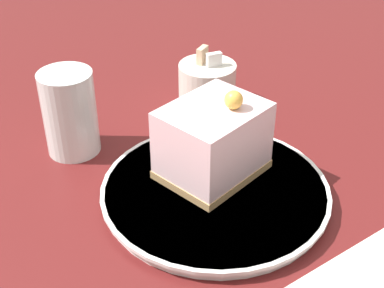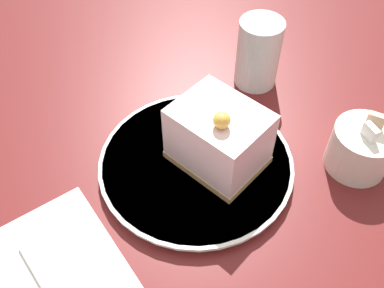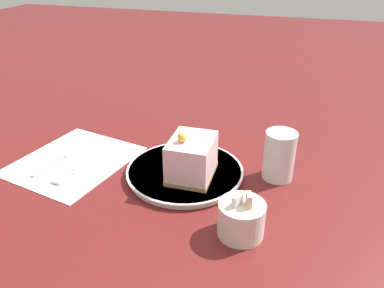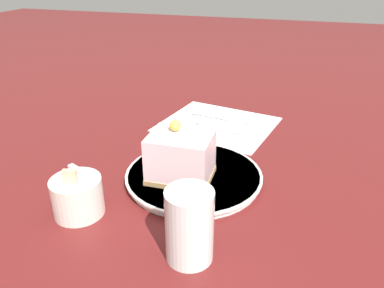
{
  "view_description": "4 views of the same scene",
  "coord_description": "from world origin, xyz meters",
  "px_view_note": "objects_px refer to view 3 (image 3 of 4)",
  "views": [
    {
      "loc": [
        0.3,
        -0.33,
        0.36
      ],
      "look_at": [
        -0.01,
        -0.02,
        0.07
      ],
      "focal_mm": 50.0,
      "sensor_mm": 36.0,
      "label": 1
    },
    {
      "loc": [
        0.25,
        0.22,
        0.43
      ],
      "look_at": [
        0.02,
        0.0,
        0.05
      ],
      "focal_mm": 40.0,
      "sensor_mm": 36.0,
      "label": 2
    },
    {
      "loc": [
        -0.2,
        0.62,
        0.42
      ],
      "look_at": [
        -0.0,
        -0.01,
        0.07
      ],
      "focal_mm": 35.0,
      "sensor_mm": 36.0,
      "label": 3
    },
    {
      "loc": [
        -0.53,
        -0.17,
        0.35
      ],
      "look_at": [
        0.03,
        0.01,
        0.06
      ],
      "focal_mm": 35.0,
      "sensor_mm": 36.0,
      "label": 4
    }
  ],
  "objects_px": {
    "knife": "(69,152)",
    "sugar_bowl": "(241,219)",
    "plate": "(186,171)",
    "drinking_glass": "(279,155)",
    "fork": "(79,166)",
    "cake_slice": "(192,158)"
  },
  "relations": [
    {
      "from": "fork",
      "to": "drinking_glass",
      "type": "xyz_separation_m",
      "value": [
        -0.41,
        -0.09,
        0.05
      ]
    },
    {
      "from": "knife",
      "to": "fork",
      "type": "bearing_deg",
      "value": 148.74
    },
    {
      "from": "fork",
      "to": "knife",
      "type": "bearing_deg",
      "value": -31.26
    },
    {
      "from": "fork",
      "to": "sugar_bowl",
      "type": "height_order",
      "value": "sugar_bowl"
    },
    {
      "from": "cake_slice",
      "to": "knife",
      "type": "xyz_separation_m",
      "value": [
        0.3,
        -0.02,
        -0.05
      ]
    },
    {
      "from": "fork",
      "to": "drinking_glass",
      "type": "height_order",
      "value": "drinking_glass"
    },
    {
      "from": "plate",
      "to": "fork",
      "type": "relative_size",
      "value": 1.35
    },
    {
      "from": "fork",
      "to": "drinking_glass",
      "type": "distance_m",
      "value": 0.42
    },
    {
      "from": "sugar_bowl",
      "to": "knife",
      "type": "bearing_deg",
      "value": -18.91
    },
    {
      "from": "plate",
      "to": "fork",
      "type": "distance_m",
      "value": 0.23
    },
    {
      "from": "plate",
      "to": "drinking_glass",
      "type": "distance_m",
      "value": 0.19
    },
    {
      "from": "sugar_bowl",
      "to": "plate",
      "type": "bearing_deg",
      "value": -45.44
    },
    {
      "from": "cake_slice",
      "to": "fork",
      "type": "height_order",
      "value": "cake_slice"
    },
    {
      "from": "knife",
      "to": "sugar_bowl",
      "type": "distance_m",
      "value": 0.45
    },
    {
      "from": "knife",
      "to": "plate",
      "type": "bearing_deg",
      "value": -171.94
    },
    {
      "from": "sugar_bowl",
      "to": "drinking_glass",
      "type": "relative_size",
      "value": 0.81
    },
    {
      "from": "fork",
      "to": "sugar_bowl",
      "type": "xyz_separation_m",
      "value": [
        -0.37,
        0.1,
        0.03
      ]
    },
    {
      "from": "knife",
      "to": "drinking_glass",
      "type": "relative_size",
      "value": 1.81
    },
    {
      "from": "plate",
      "to": "cake_slice",
      "type": "xyz_separation_m",
      "value": [
        -0.02,
        0.02,
        0.05
      ]
    },
    {
      "from": "sugar_bowl",
      "to": "drinking_glass",
      "type": "distance_m",
      "value": 0.2
    },
    {
      "from": "knife",
      "to": "cake_slice",
      "type": "bearing_deg",
      "value": -176.13
    },
    {
      "from": "plate",
      "to": "knife",
      "type": "relative_size",
      "value": 1.31
    }
  ]
}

